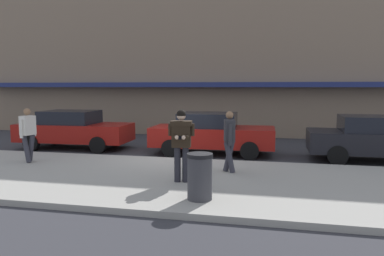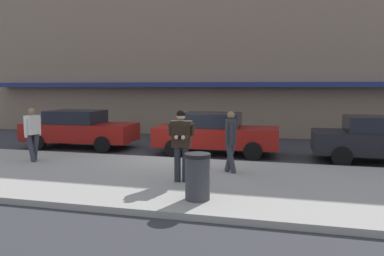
{
  "view_description": "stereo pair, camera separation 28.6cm",
  "coord_description": "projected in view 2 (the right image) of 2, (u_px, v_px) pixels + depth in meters",
  "views": [
    {
      "loc": [
        3.35,
        -12.1,
        2.51
      ],
      "look_at": [
        1.35,
        -3.16,
        1.49
      ],
      "focal_mm": 35.0,
      "sensor_mm": 36.0,
      "label": 1
    },
    {
      "loc": [
        3.63,
        -12.04,
        2.51
      ],
      "look_at": [
        1.35,
        -3.16,
        1.49
      ],
      "focal_mm": 35.0,
      "sensor_mm": 36.0,
      "label": 2
    }
  ],
  "objects": [
    {
      "name": "parked_sedan_mid",
      "position": [
        215.0,
        133.0,
        13.84
      ],
      "size": [
        4.55,
        2.03,
        1.54
      ],
      "color": "maroon",
      "rests_on": "ground"
    },
    {
      "name": "sidewalk",
      "position": [
        182.0,
        180.0,
        9.76
      ],
      "size": [
        32.0,
        5.3,
        0.14
      ],
      "primitive_type": "cube",
      "color": "#99968E",
      "rests_on": "ground"
    },
    {
      "name": "pedestrian_in_light_coat",
      "position": [
        33.0,
        131.0,
        11.86
      ],
      "size": [
        0.39,
        0.59,
        1.7
      ],
      "color": "#33333D",
      "rests_on": "sidewalk"
    },
    {
      "name": "man_texting_on_phone",
      "position": [
        181.0,
        138.0,
        9.21
      ],
      "size": [
        0.64,
        0.62,
        1.81
      ],
      "color": "#23232B",
      "rests_on": "sidewalk"
    },
    {
      "name": "trash_bin",
      "position": [
        198.0,
        176.0,
        7.83
      ],
      "size": [
        0.55,
        0.55,
        0.98
      ],
      "color": "#38383D",
      "rests_on": "sidewalk"
    },
    {
      "name": "pedestrian_with_bag",
      "position": [
        231.0,
        138.0,
        10.29
      ],
      "size": [
        0.39,
        0.72,
        1.7
      ],
      "color": "#33333D",
      "rests_on": "sidewalk"
    },
    {
      "name": "ground_plane",
      "position": [
        177.0,
        160.0,
        12.76
      ],
      "size": [
        80.0,
        80.0,
        0.0
      ],
      "primitive_type": "plane",
      "color": "#333338"
    },
    {
      "name": "curb_paint_line",
      "position": [
        206.0,
        161.0,
        12.56
      ],
      "size": [
        28.0,
        0.12,
        0.01
      ],
      "primitive_type": "cube",
      "color": "silver",
      "rests_on": "ground"
    },
    {
      "name": "parked_sedan_far",
      "position": [
        383.0,
        139.0,
        12.22
      ],
      "size": [
        4.51,
        1.95,
        1.54
      ],
      "color": "black",
      "rests_on": "ground"
    },
    {
      "name": "parked_sedan_near",
      "position": [
        79.0,
        129.0,
        15.27
      ],
      "size": [
        4.55,
        2.04,
        1.54
      ],
      "color": "maroon",
      "rests_on": "ground"
    },
    {
      "name": "storefront_facade",
      "position": [
        239.0,
        37.0,
        20.12
      ],
      "size": [
        28.0,
        4.7,
        10.36
      ],
      "color": "#84705B",
      "rests_on": "ground"
    }
  ]
}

